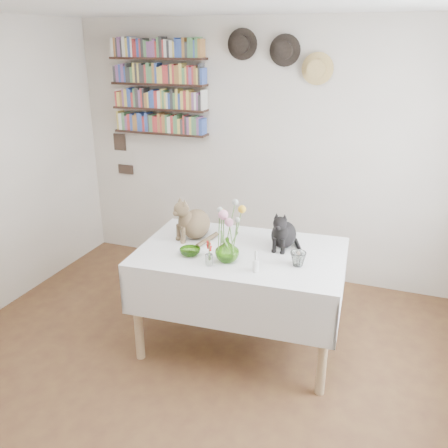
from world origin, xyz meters
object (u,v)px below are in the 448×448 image
at_px(flower_vase, 227,250).
at_px(dining_table, 241,275).
at_px(tabby_cat, 196,216).
at_px(black_cat, 284,228).
at_px(bookshelf_unit, 159,88).

bearing_deg(flower_vase, dining_table, 80.07).
distance_m(tabby_cat, black_cat, 0.70).
xyz_separation_m(tabby_cat, bookshelf_unit, (-0.89, 1.15, 0.85)).
height_order(dining_table, tabby_cat, tabby_cat).
relative_size(dining_table, flower_vase, 8.89).
distance_m(black_cat, bookshelf_unit, 2.10).
height_order(tabby_cat, black_cat, tabby_cat).
bearing_deg(flower_vase, black_cat, 51.39).
relative_size(black_cat, bookshelf_unit, 0.31).
bearing_deg(tabby_cat, black_cat, 40.46).
bearing_deg(bookshelf_unit, tabby_cat, -52.34).
bearing_deg(dining_table, flower_vase, -99.93).
relative_size(flower_vase, bookshelf_unit, 0.18).
relative_size(dining_table, bookshelf_unit, 1.58).
relative_size(tabby_cat, black_cat, 1.15).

